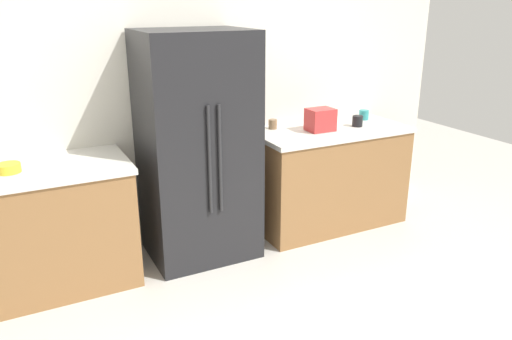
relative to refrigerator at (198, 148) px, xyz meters
name	(u,v)px	position (x,y,z in m)	size (l,w,h in m)	color
ground_plane	(289,335)	(0.09, -1.26, -0.88)	(9.96, 9.96, 0.00)	beige
kitchen_back_panel	(188,84)	(0.09, 0.40, 0.43)	(4.98, 0.10, 2.60)	silver
counter_left	(12,234)	(-1.35, 0.01, -0.43)	(1.61, 0.69, 0.89)	olive
counter_right	(328,176)	(1.23, 0.01, -0.43)	(1.36, 0.69, 0.89)	olive
refrigerator	(198,148)	(0.00, 0.00, 0.00)	(0.81, 0.68, 1.75)	black
toaster	(320,120)	(1.10, -0.02, 0.11)	(0.22, 0.17, 0.19)	red
cup_a	(273,124)	(0.77, 0.21, 0.06)	(0.07, 0.07, 0.08)	brown
cup_b	(357,121)	(1.48, -0.05, 0.06)	(0.09, 0.09, 0.09)	black
cup_c	(364,115)	(1.69, 0.14, 0.06)	(0.09, 0.09, 0.09)	teal
bowl_a	(8,168)	(-1.30, -0.02, 0.04)	(0.15, 0.15, 0.06)	yellow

